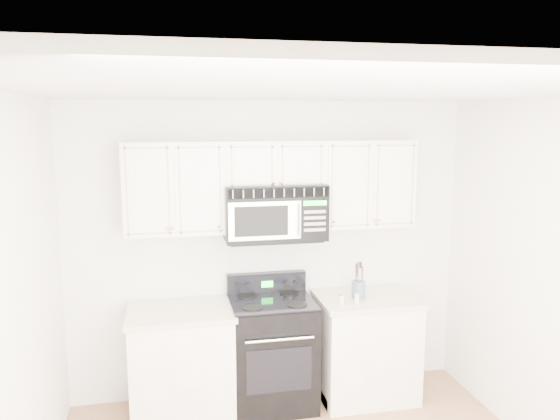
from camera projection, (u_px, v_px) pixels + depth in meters
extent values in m
cube|color=silver|center=(329.00, 90.00, 2.93)|extent=(3.50, 3.50, 0.01)
cube|color=white|center=(270.00, 250.00, 4.83)|extent=(3.50, 0.01, 2.60)
cube|color=beige|center=(182.00, 365.00, 4.51)|extent=(0.82, 0.63, 0.88)
cube|color=beige|center=(180.00, 311.00, 4.43)|extent=(0.86, 0.65, 0.04)
cube|color=black|center=(183.00, 406.00, 4.61)|extent=(0.82, 0.55, 0.10)
cube|color=beige|center=(365.00, 348.00, 4.83)|extent=(0.82, 0.63, 0.88)
cube|color=beige|center=(367.00, 298.00, 4.75)|extent=(0.86, 0.65, 0.04)
cube|color=black|center=(363.00, 387.00, 4.93)|extent=(0.82, 0.55, 0.10)
cube|color=black|center=(272.00, 354.00, 4.67)|extent=(0.70, 0.60, 0.92)
cube|color=black|center=(279.00, 371.00, 4.38)|extent=(0.54, 0.01, 0.37)
cylinder|color=silver|center=(280.00, 340.00, 4.31)|extent=(0.55, 0.02, 0.02)
cube|color=black|center=(272.00, 302.00, 4.60)|extent=(0.70, 0.60, 0.02)
cube|color=black|center=(266.00, 283.00, 4.83)|extent=(0.70, 0.08, 0.18)
cube|color=#13FF2B|center=(267.00, 284.00, 4.79)|extent=(0.10, 0.00, 0.06)
cube|color=beige|center=(174.00, 188.00, 4.41)|extent=(0.80, 0.33, 0.75)
cube|color=beige|center=(366.00, 183.00, 4.74)|extent=(0.80, 0.33, 0.75)
cube|color=beige|center=(273.00, 164.00, 4.55)|extent=(0.84, 0.33, 0.39)
sphere|color=#E0A955|center=(173.00, 228.00, 4.27)|extent=(0.03, 0.03, 0.03)
sphere|color=#E0A955|center=(219.00, 226.00, 4.35)|extent=(0.03, 0.03, 0.03)
sphere|color=#E0A955|center=(334.00, 222.00, 4.54)|extent=(0.03, 0.03, 0.03)
sphere|color=#E0A955|center=(375.00, 220.00, 4.61)|extent=(0.03, 0.03, 0.03)
sphere|color=#E0A955|center=(274.00, 183.00, 4.38)|extent=(0.03, 0.03, 0.03)
sphere|color=#E0A955|center=(281.00, 183.00, 4.39)|extent=(0.03, 0.03, 0.03)
cylinder|color=#AB100D|center=(274.00, 189.00, 4.39)|extent=(0.00, 0.00, 0.10)
sphere|color=#E0A955|center=(274.00, 196.00, 4.40)|extent=(0.03, 0.03, 0.03)
cube|color=black|center=(274.00, 211.00, 4.57)|extent=(0.84, 0.42, 0.46)
cube|color=#A59D91|center=(279.00, 193.00, 4.34)|extent=(0.82, 0.01, 0.08)
cube|color=#BEBEBE|center=(265.00, 221.00, 4.34)|extent=(0.59, 0.01, 0.31)
cube|color=black|center=(261.00, 221.00, 4.33)|extent=(0.43, 0.01, 0.24)
cube|color=black|center=(315.00, 219.00, 4.43)|extent=(0.23, 0.01, 0.31)
cube|color=#13FF2B|center=(315.00, 203.00, 4.40)|extent=(0.19, 0.00, 0.04)
cylinder|color=silver|center=(300.00, 220.00, 4.36)|extent=(0.02, 0.02, 0.27)
cylinder|color=slate|center=(359.00, 290.00, 4.70)|extent=(0.12, 0.12, 0.15)
cylinder|color=#856547|center=(362.00, 281.00, 4.69)|extent=(0.01, 0.01, 0.26)
cylinder|color=black|center=(356.00, 279.00, 4.71)|extent=(0.01, 0.01, 0.28)
cylinder|color=#856547|center=(358.00, 280.00, 4.65)|extent=(0.01, 0.01, 0.30)
cylinder|color=black|center=(362.00, 281.00, 4.69)|extent=(0.01, 0.01, 0.26)
cylinder|color=#856547|center=(356.00, 279.00, 4.71)|extent=(0.01, 0.01, 0.28)
cylinder|color=black|center=(358.00, 280.00, 4.65)|extent=(0.01, 0.01, 0.30)
cylinder|color=silver|center=(342.00, 300.00, 4.53)|extent=(0.04, 0.04, 0.08)
cylinder|color=silver|center=(342.00, 295.00, 4.53)|extent=(0.04, 0.04, 0.01)
cylinder|color=silver|center=(357.00, 298.00, 4.57)|extent=(0.04, 0.04, 0.08)
cylinder|color=silver|center=(357.00, 293.00, 4.56)|extent=(0.04, 0.04, 0.02)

